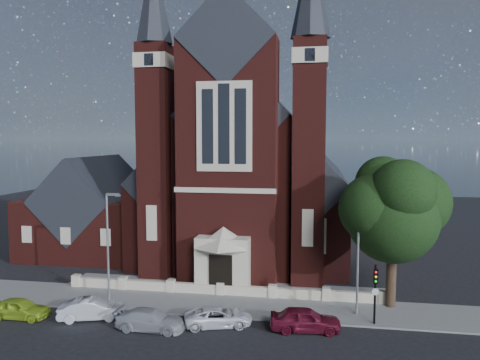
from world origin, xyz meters
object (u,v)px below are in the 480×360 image
object	(u,v)px
traffic_signal	(375,287)
car_silver_a	(91,309)
street_tree	(395,212)
church	(252,174)
car_silver_b	(151,320)
car_white_suv	(218,317)
street_lamp_right	(359,250)
car_dark_red	(305,319)
street_lamp_left	(109,240)
parish_hall	(96,215)
car_lime_van	(19,308)

from	to	relation	value
traffic_signal	car_silver_a	world-z (taller)	traffic_signal
traffic_signal	street_tree	bearing A→B (deg)	64.05
church	car_silver_b	size ratio (longest dim) A/B	7.79
car_silver_a	car_white_suv	size ratio (longest dim) A/B	0.97
street_lamp_right	car_white_suv	distance (m)	10.39
car_silver_b	car_white_suv	distance (m)	4.29
street_lamp_right	car_silver_a	bearing A→B (deg)	-168.37
car_white_suv	car_dark_red	world-z (taller)	car_dark_red
street_lamp_left	car_silver_a	bearing A→B (deg)	-84.04
traffic_signal	car_dark_red	xyz separation A→B (m)	(-4.39, -1.58, -1.83)
parish_hall	street_tree	world-z (taller)	street_tree
street_lamp_right	traffic_signal	distance (m)	2.71
car_lime_van	car_silver_b	size ratio (longest dim) A/B	0.90
church	street_lamp_left	world-z (taller)	church
street_lamp_right	car_lime_van	size ratio (longest dim) A/B	2.00
street_lamp_left	street_lamp_right	distance (m)	18.00
car_silver_b	street_lamp_left	bearing A→B (deg)	48.61
church	street_lamp_left	xyz separation A→B (m)	(-7.91, -18.94, -3.59)
street_tree	traffic_signal	world-z (taller)	street_tree
street_lamp_left	car_silver_a	size ratio (longest dim) A/B	1.90
parish_hall	street_lamp_left	bearing A→B (deg)	-59.98
church	car_silver_a	distance (m)	24.94
parish_hall	street_lamp_right	world-z (taller)	parish_hall
car_silver_a	car_white_suv	bearing A→B (deg)	-106.21
street_tree	car_white_suv	xyz separation A→B (m)	(-11.53, -4.97, -6.35)
car_lime_van	street_lamp_left	bearing A→B (deg)	-47.70
street_lamp_right	car_silver_b	size ratio (longest dim) A/B	1.81
street_lamp_left	traffic_signal	distance (m)	19.08
street_tree	street_lamp_right	bearing A→B (deg)	-145.74
street_tree	car_silver_b	xyz separation A→B (m)	(-15.61, -6.31, -6.31)
car_silver_b	car_silver_a	bearing A→B (deg)	79.62
car_silver_a	car_lime_van	bearing A→B (deg)	78.79
parish_hall	traffic_signal	world-z (taller)	parish_hall
street_tree	car_dark_red	distance (m)	9.90
parish_hall	car_white_suv	bearing A→B (deg)	-45.33
church	car_dark_red	world-z (taller)	church
church	traffic_signal	bearing A→B (deg)	-61.80
car_dark_red	car_white_suv	bearing A→B (deg)	85.83
street_lamp_right	car_white_suv	size ratio (longest dim) A/B	1.84
traffic_signal	car_dark_red	size ratio (longest dim) A/B	0.90
street_tree	car_white_suv	size ratio (longest dim) A/B	2.44
church	parish_hall	xyz separation A→B (m)	(-16.00, -4.94, -4.17)
car_silver_b	car_dark_red	distance (m)	9.73
street_tree	traffic_signal	size ratio (longest dim) A/B	2.67
street_lamp_right	street_lamp_left	bearing A→B (deg)	180.00
parish_hall	street_lamp_right	xyz separation A→B (m)	(26.09, -14.00, 0.59)
parish_hall	street_lamp_left	xyz separation A→B (m)	(8.09, -14.00, 0.59)
street_tree	car_white_suv	bearing A→B (deg)	-156.68
car_dark_red	street_tree	bearing A→B (deg)	-56.14
parish_hall	car_white_suv	world-z (taller)	parish_hall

